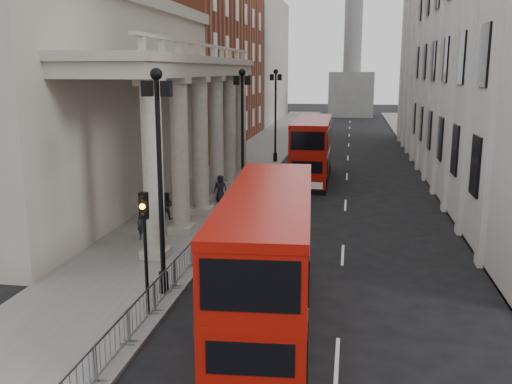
% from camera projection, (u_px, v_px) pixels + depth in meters
% --- Properties ---
extents(ground, '(260.00, 260.00, 0.00)m').
position_uv_depth(ground, '(142.00, 346.00, 17.64)').
color(ground, black).
rests_on(ground, ground).
extents(sidewalk_west, '(6.00, 140.00, 0.12)m').
position_uv_depth(sidewalk_west, '(237.00, 173.00, 47.04)').
color(sidewalk_west, slate).
rests_on(sidewalk_west, ground).
extents(sidewalk_east, '(3.00, 140.00, 0.12)m').
position_uv_depth(sidewalk_east, '(444.00, 179.00, 44.40)').
color(sidewalk_east, slate).
rests_on(sidewalk_east, ground).
extents(kerb, '(0.20, 140.00, 0.14)m').
position_uv_depth(kerb, '(272.00, 174.00, 46.57)').
color(kerb, slate).
rests_on(kerb, ground).
extents(portico_building, '(9.00, 28.00, 12.00)m').
position_uv_depth(portico_building, '(80.00, 109.00, 35.43)').
color(portico_building, gray).
rests_on(portico_building, ground).
extents(brick_building, '(9.00, 32.00, 22.00)m').
position_uv_depth(brick_building, '(202.00, 46.00, 63.31)').
color(brick_building, brown).
rests_on(brick_building, ground).
extents(west_building_far, '(9.00, 30.00, 20.00)m').
position_uv_depth(west_building_far, '(251.00, 60.00, 94.39)').
color(west_building_far, gray).
rests_on(west_building_far, ground).
extents(east_building, '(8.00, 55.00, 25.00)m').
position_uv_depth(east_building, '(486.00, 14.00, 43.31)').
color(east_building, beige).
rests_on(east_building, ground).
extents(monument_column, '(8.00, 8.00, 54.20)m').
position_uv_depth(monument_column, '(353.00, 26.00, 102.06)').
color(monument_column, '#60605E').
rests_on(monument_column, ground).
extents(lamp_post_south, '(1.05, 0.44, 8.32)m').
position_uv_depth(lamp_post_south, '(160.00, 167.00, 20.56)').
color(lamp_post_south, black).
rests_on(lamp_post_south, sidewalk_west).
extents(lamp_post_mid, '(1.05, 0.44, 8.32)m').
position_uv_depth(lamp_post_mid, '(242.00, 126.00, 35.99)').
color(lamp_post_mid, black).
rests_on(lamp_post_mid, sidewalk_west).
extents(lamp_post_north, '(1.05, 0.44, 8.32)m').
position_uv_depth(lamp_post_north, '(276.00, 109.00, 51.43)').
color(lamp_post_north, black).
rests_on(lamp_post_north, sidewalk_west).
extents(traffic_light, '(0.28, 0.33, 4.30)m').
position_uv_depth(traffic_light, '(145.00, 231.00, 18.98)').
color(traffic_light, black).
rests_on(traffic_light, sidewalk_west).
extents(crowd_barriers, '(0.50, 18.75, 1.10)m').
position_uv_depth(crowd_barriers, '(154.00, 297.00, 19.70)').
color(crowd_barriers, gray).
rests_on(crowd_barriers, sidewalk_west).
extents(bus_near, '(3.33, 10.96, 4.67)m').
position_uv_depth(bus_near, '(268.00, 260.00, 18.12)').
color(bus_near, '#9F0F07').
rests_on(bus_near, ground).
extents(bus_far, '(2.72, 10.95, 4.72)m').
position_uv_depth(bus_far, '(312.00, 149.00, 43.63)').
color(bus_far, '#970E06').
rests_on(bus_far, ground).
extents(pedestrian_a, '(0.65, 0.50, 1.61)m').
position_uv_depth(pedestrian_a, '(143.00, 224.00, 28.11)').
color(pedestrian_a, black).
rests_on(pedestrian_a, sidewalk_west).
extents(pedestrian_b, '(0.83, 0.70, 1.55)m').
position_uv_depth(pedestrian_b, '(167.00, 206.00, 32.03)').
color(pedestrian_b, '#292321').
rests_on(pedestrian_b, sidewalk_west).
extents(pedestrian_c, '(0.85, 0.56, 1.72)m').
position_uv_depth(pedestrian_c, '(220.00, 188.00, 36.23)').
color(pedestrian_c, black).
rests_on(pedestrian_c, sidewalk_west).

